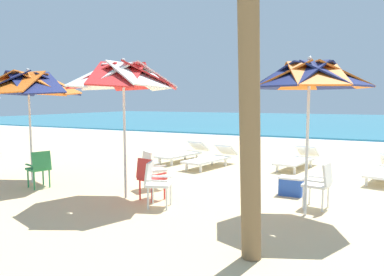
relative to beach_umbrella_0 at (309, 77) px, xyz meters
The scene contains 15 objects.
ground_plane 3.61m from the beach_umbrella_0, 87.92° to the left, with size 80.00×80.00×0.00m, color beige.
sea 31.51m from the beach_umbrella_0, 89.82° to the left, with size 80.00×36.00×0.10m, color teal.
surf_foam 13.34m from the beach_umbrella_0, 89.57° to the left, with size 80.00×0.70×0.01m, color white.
beach_umbrella_0 is the anchor object (origin of this frame).
plastic_chair_0 1.99m from the beach_umbrella_0, 71.86° to the left, with size 0.53×0.51×0.87m.
beach_umbrella_1 3.56m from the beach_umbrella_0, behind, with size 2.28×2.28×2.86m.
plastic_chair_1 3.99m from the beach_umbrella_0, behind, with size 0.62×0.63×0.87m.
plastic_chair_2 3.56m from the beach_umbrella_0, behind, with size 0.53×0.56×0.87m.
plastic_chair_3 3.33m from the beach_umbrella_0, 164.41° to the right, with size 0.58×0.55×0.87m.
beach_umbrella_2 6.48m from the beach_umbrella_0, behind, with size 2.48×2.48×2.79m.
plastic_chair_4 6.17m from the beach_umbrella_0, behind, with size 0.58×0.56×0.87m.
sun_lounger_1 5.05m from the beach_umbrella_0, 101.96° to the left, with size 1.01×2.22×0.62m.
sun_lounger_2 5.35m from the beach_umbrella_0, 133.12° to the left, with size 1.07×2.23×0.62m.
sun_lounger_3 6.52m from the beach_umbrella_0, 138.18° to the left, with size 1.06×2.23×0.62m.
cooler_box 2.60m from the beach_umbrella_0, 111.09° to the left, with size 0.50×0.34×0.40m.
Camera 1 is at (0.89, -9.19, 2.01)m, focal length 34.16 mm.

